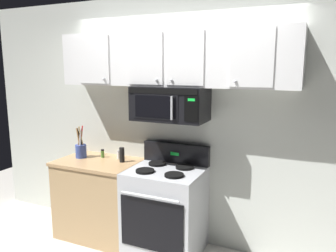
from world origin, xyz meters
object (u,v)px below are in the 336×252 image
over_range_microwave (170,104)px  spice_jar (103,153)px  utensil_crock_blue (81,149)px  stove_range (165,209)px  salt_shaker (119,155)px  pepper_mill (122,155)px

over_range_microwave → spice_jar: over_range_microwave is taller
utensil_crock_blue → spice_jar: size_ratio=3.85×
stove_range → utensil_crock_blue: utensil_crock_blue is taller
stove_range → salt_shaker: bearing=166.5°
stove_range → spice_jar: 1.01m
salt_shaker → spice_jar: bearing=-173.7°
salt_shaker → pepper_mill: size_ratio=0.60×
over_range_microwave → utensil_crock_blue: size_ratio=2.03×
over_range_microwave → spice_jar: bearing=178.6°
over_range_microwave → pepper_mill: 0.82m
stove_range → spice_jar: size_ratio=11.55×
utensil_crock_blue → salt_shaker: bearing=17.1°
spice_jar → pepper_mill: bearing=-13.1°
stove_range → over_range_microwave: over_range_microwave is taller
salt_shaker → spice_jar: 0.21m
pepper_mill → spice_jar: 0.32m
utensil_crock_blue → pepper_mill: 0.54m
over_range_microwave → salt_shaker: bearing=176.2°
stove_range → over_range_microwave: bearing=90.1°
pepper_mill → over_range_microwave: bearing=5.3°
utensil_crock_blue → over_range_microwave: bearing=4.6°
salt_shaker → over_range_microwave: bearing=-3.8°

